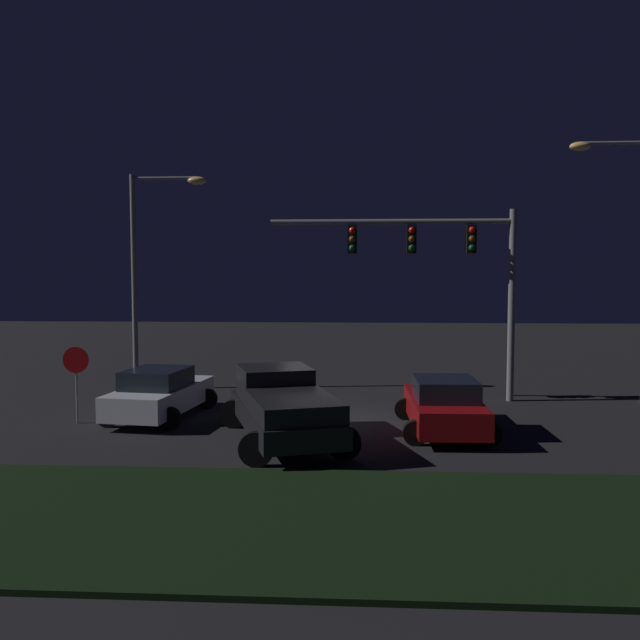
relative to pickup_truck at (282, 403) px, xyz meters
The scene contains 9 objects.
ground_plane 3.02m from the pickup_truck, 70.11° to the left, with size 80.00×80.00×0.00m, color black.
grass_median 5.81m from the pickup_truck, 80.25° to the right, with size 27.10×5.67×0.10m, color black.
pickup_truck is the anchor object (origin of this frame).
car_sedan 4.47m from the pickup_truck, 15.31° to the left, with size 2.52×4.43×1.51m.
car_sedan_far 4.75m from the pickup_truck, 147.46° to the left, with size 2.84×4.59×1.51m.
traffic_signal_gantry 8.46m from the pickup_truck, 51.20° to the left, with size 8.32×0.56×6.50m.
street_lamp_left 10.37m from the pickup_truck, 127.76° to the left, with size 2.88×0.44×8.02m.
street_lamp_right 13.25m from the pickup_truck, 27.68° to the left, with size 2.76×0.44×8.79m.
stop_sign 6.41m from the pickup_truck, 164.90° to the left, with size 0.76×0.08×2.23m.
Camera 1 is at (0.98, -19.44, 4.29)m, focal length 37.02 mm.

